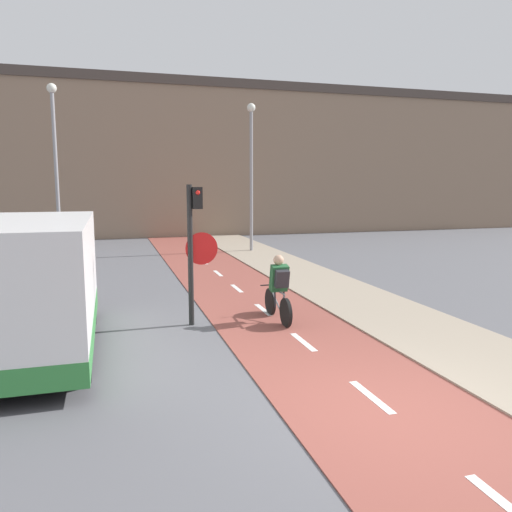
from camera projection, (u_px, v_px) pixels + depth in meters
ground_plane at (391, 414)px, 6.35m from camera, size 120.00×120.00×0.00m
bike_lane at (391, 413)px, 6.36m from camera, size 2.74×60.00×0.02m
building_row_background at (166, 160)px, 29.42m from camera, size 60.00×5.20×8.71m
traffic_light_pole at (194, 239)px, 10.17m from camera, size 0.67×0.25×2.90m
street_lamp_far at (55, 154)px, 18.80m from camera, size 0.36×0.36×6.62m
street_lamp_sidewalk at (251, 161)px, 21.29m from camera, size 0.36×0.36×6.29m
cyclist_near at (279, 289)px, 10.57m from camera, size 0.46×1.63×1.43m
van at (28, 288)px, 8.50m from camera, size 2.11×5.00×2.32m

